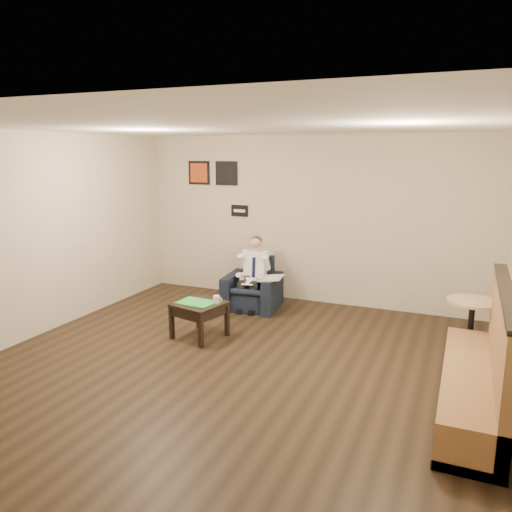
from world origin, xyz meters
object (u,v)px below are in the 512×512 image
at_px(green_folder, 196,302).
at_px(cafe_table, 470,330).
at_px(seated_man, 250,276).
at_px(banquette, 475,350).
at_px(armchair, 252,284).
at_px(smartphone, 211,300).
at_px(side_table, 200,320).
at_px(coffee_mug, 216,299).

distance_m(green_folder, cafe_table, 3.53).
xyz_separation_m(seated_man, banquette, (3.31, -2.05, 0.06)).
xyz_separation_m(banquette, cafe_table, (-0.03, 1.31, -0.24)).
xyz_separation_m(armchair, smartphone, (-0.05, -1.34, 0.09)).
distance_m(armchair, banquette, 3.96).
height_order(side_table, coffee_mug, coffee_mug).
height_order(side_table, green_folder, green_folder).
bearing_deg(cafe_table, seated_man, 167.25).
bearing_deg(coffee_mug, banquette, -12.88).
distance_m(green_folder, banquette, 3.56).
bearing_deg(armchair, banquette, -39.03).
height_order(coffee_mug, smartphone, coffee_mug).
bearing_deg(coffee_mug, cafe_table, 10.11).
relative_size(armchair, banquette, 0.35).
relative_size(seated_man, banquette, 0.46).
height_order(coffee_mug, cafe_table, cafe_table).
bearing_deg(green_folder, cafe_table, 10.91).
height_order(seated_man, banquette, banquette).
height_order(seated_man, green_folder, seated_man).
height_order(seated_man, side_table, seated_man).
bearing_deg(smartphone, seated_man, 110.52).
bearing_deg(smartphone, green_folder, -103.96).
bearing_deg(banquette, seated_man, 148.15).
xyz_separation_m(armchair, side_table, (-0.14, -1.50, -0.16)).
xyz_separation_m(seated_man, coffee_mug, (0.07, -1.31, -0.01)).
distance_m(green_folder, coffee_mug, 0.28).
bearing_deg(smartphone, armchair, 111.20).
height_order(green_folder, banquette, banquette).
relative_size(seated_man, coffee_mug, 10.69).
distance_m(armchair, green_folder, 1.53).
height_order(seated_man, coffee_mug, seated_man).
height_order(armchair, cafe_table, armchair).
xyz_separation_m(armchair, cafe_table, (3.29, -0.85, -0.03)).
bearing_deg(side_table, banquette, -10.76).
relative_size(armchair, cafe_table, 1.11).
distance_m(green_folder, smartphone, 0.22).
distance_m(coffee_mug, cafe_table, 3.26).
xyz_separation_m(seated_man, side_table, (-0.15, -1.40, -0.31)).
distance_m(armchair, smartphone, 1.35).
bearing_deg(banquette, smartphone, 166.37).
xyz_separation_m(seated_man, green_folder, (-0.19, -1.41, -0.06)).
relative_size(armchair, smartphone, 5.47).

